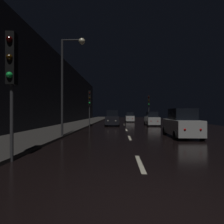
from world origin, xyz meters
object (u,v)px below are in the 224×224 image
(traffic_light_near_left, at_px, (12,68))
(traffic_light_far_left, at_px, (89,101))
(car_approaching_headlights, at_px, (112,119))
(car_parked_right_near, at_px, (182,124))
(car_parked_right_far, at_px, (152,119))
(traffic_light_far_right, at_px, (149,103))
(streetlamp_overhead, at_px, (69,72))
(car_distant_taillights, at_px, (130,117))

(traffic_light_near_left, height_order, traffic_light_far_left, traffic_light_near_left)
(car_approaching_headlights, relative_size, car_parked_right_near, 1.01)
(car_parked_right_far, bearing_deg, traffic_light_far_right, -6.06)
(streetlamp_overhead, distance_m, car_parked_right_far, 15.30)
(car_approaching_headlights, distance_m, car_parked_right_far, 5.42)
(traffic_light_near_left, distance_m, traffic_light_far_left, 16.52)
(traffic_light_far_left, bearing_deg, traffic_light_near_left, -14.34)
(traffic_light_far_left, relative_size, car_approaching_headlights, 1.10)
(streetlamp_overhead, distance_m, car_distant_taillights, 23.21)
(car_distant_taillights, height_order, car_parked_right_far, car_parked_right_far)
(car_approaching_headlights, relative_size, car_parked_right_far, 1.11)
(traffic_light_near_left, relative_size, car_distant_taillights, 1.26)
(car_parked_right_near, height_order, car_parked_right_far, car_parked_right_near)
(traffic_light_far_right, xyz_separation_m, car_parked_right_far, (-0.80, -7.49, -2.65))
(car_approaching_headlights, bearing_deg, car_parked_right_far, 94.24)
(car_parked_right_far, bearing_deg, car_parked_right_near, -180.00)
(traffic_light_near_left, height_order, car_parked_right_near, traffic_light_near_left)
(traffic_light_near_left, distance_m, car_approaching_headlights, 18.61)
(car_parked_right_near, xyz_separation_m, car_distant_taillights, (-2.48, 21.62, -0.09))
(traffic_light_far_left, xyz_separation_m, car_parked_right_far, (8.28, 2.09, -2.44))
(traffic_light_far_right, height_order, traffic_light_far_left, traffic_light_far_right)
(car_approaching_headlights, bearing_deg, car_parked_right_near, 25.20)
(traffic_light_far_right, height_order, car_parked_right_near, traffic_light_far_right)
(streetlamp_overhead, distance_m, car_parked_right_near, 8.86)
(car_parked_right_near, bearing_deg, streetlamp_overhead, 94.20)
(car_parked_right_far, bearing_deg, traffic_light_far_left, 104.16)
(car_approaching_headlights, distance_m, car_distant_taillights, 10.56)
(traffic_light_near_left, bearing_deg, car_parked_right_far, 149.05)
(traffic_light_far_left, xyz_separation_m, car_parked_right_near, (8.28, -9.79, -2.36))
(traffic_light_far_left, xyz_separation_m, streetlamp_overhead, (0.26, -10.38, 1.36))
(traffic_light_far_right, relative_size, car_approaching_headlights, 1.16)
(traffic_light_far_right, relative_size, car_parked_right_far, 1.29)
(traffic_light_near_left, relative_size, car_approaching_headlights, 1.13)
(car_distant_taillights, bearing_deg, car_parked_right_near, -173.45)
(car_approaching_headlights, height_order, car_parked_right_near, car_approaching_headlights)
(car_approaching_headlights, xyz_separation_m, car_parked_right_near, (5.40, -11.48, -0.01))
(traffic_light_far_right, bearing_deg, car_parked_right_far, 7.44)
(traffic_light_far_left, height_order, car_approaching_headlights, traffic_light_far_left)
(car_distant_taillights, bearing_deg, traffic_light_far_right, -124.53)
(streetlamp_overhead, height_order, car_parked_right_far, streetlamp_overhead)
(traffic_light_far_left, relative_size, car_parked_right_far, 1.22)
(streetlamp_overhead, height_order, car_approaching_headlights, streetlamp_overhead)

